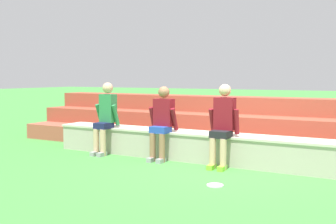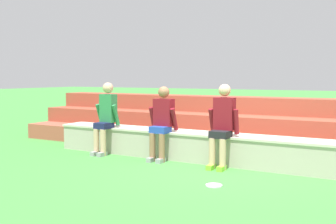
{
  "view_description": "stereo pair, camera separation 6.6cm",
  "coord_description": "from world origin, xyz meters",
  "px_view_note": "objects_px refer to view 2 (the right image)",
  "views": [
    {
      "loc": [
        2.48,
        -6.48,
        1.55
      ],
      "look_at": [
        -1.26,
        0.28,
        0.87
      ],
      "focal_mm": 43.78,
      "sensor_mm": 36.0,
      "label": 1
    },
    {
      "loc": [
        2.54,
        -6.45,
        1.55
      ],
      "look_at": [
        -1.26,
        0.28,
        0.87
      ],
      "focal_mm": 43.78,
      "sensor_mm": 36.0,
      "label": 2
    }
  ],
  "objects_px": {
    "person_far_left": "(106,116)",
    "person_center": "(222,123)",
    "person_left_of_center": "(162,121)",
    "frisbee": "(214,185)",
    "water_bottle_mid_right": "(102,120)"
  },
  "relations": [
    {
      "from": "water_bottle_mid_right",
      "to": "frisbee",
      "type": "height_order",
      "value": "water_bottle_mid_right"
    },
    {
      "from": "person_far_left",
      "to": "frisbee",
      "type": "height_order",
      "value": "person_far_left"
    },
    {
      "from": "person_left_of_center",
      "to": "person_center",
      "type": "xyz_separation_m",
      "value": [
        1.19,
        0.0,
        0.02
      ]
    },
    {
      "from": "person_left_of_center",
      "to": "water_bottle_mid_right",
      "type": "xyz_separation_m",
      "value": [
        -1.65,
        0.31,
        -0.11
      ]
    },
    {
      "from": "person_center",
      "to": "frisbee",
      "type": "bearing_deg",
      "value": -73.23
    },
    {
      "from": "person_center",
      "to": "frisbee",
      "type": "relative_size",
      "value": 5.96
    },
    {
      "from": "frisbee",
      "to": "person_left_of_center",
      "type": "bearing_deg",
      "value": 142.56
    },
    {
      "from": "person_far_left",
      "to": "person_center",
      "type": "height_order",
      "value": "person_far_left"
    },
    {
      "from": "person_far_left",
      "to": "person_center",
      "type": "bearing_deg",
      "value": 0.32
    },
    {
      "from": "person_center",
      "to": "frisbee",
      "type": "height_order",
      "value": "person_center"
    },
    {
      "from": "person_far_left",
      "to": "person_left_of_center",
      "type": "bearing_deg",
      "value": 0.59
    },
    {
      "from": "person_far_left",
      "to": "frisbee",
      "type": "xyz_separation_m",
      "value": [
        2.83,
        -1.17,
        -0.75
      ]
    },
    {
      "from": "person_far_left",
      "to": "person_left_of_center",
      "type": "height_order",
      "value": "person_far_left"
    },
    {
      "from": "person_left_of_center",
      "to": "person_center",
      "type": "relative_size",
      "value": 0.96
    },
    {
      "from": "person_left_of_center",
      "to": "person_center",
      "type": "height_order",
      "value": "person_center"
    }
  ]
}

